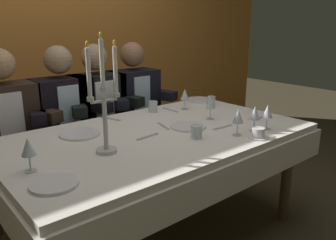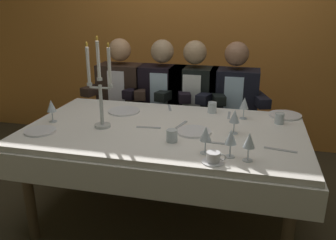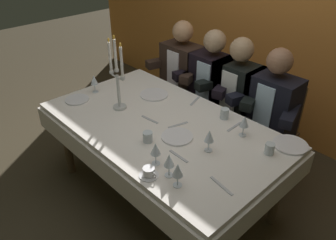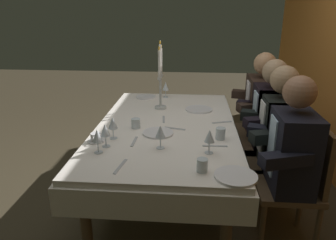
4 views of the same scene
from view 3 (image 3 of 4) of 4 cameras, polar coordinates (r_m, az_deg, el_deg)
The scene contains 28 objects.
ground_plane at distance 3.05m, azimuth -0.92°, elevation -12.43°, with size 12.00×12.00×0.00m, color #413826.
back_wall at distance 3.61m, azimuth 19.73°, elevation 17.58°, with size 6.00×0.12×2.70m, color orange.
dining_table at distance 2.66m, azimuth -1.03°, elevation -2.77°, with size 1.94×1.14×0.74m.
candelabra at distance 2.71m, azimuth -8.59°, elevation 6.80°, with size 0.19×0.11×0.62m.
dinner_plate_0 at distance 3.02m, azimuth -15.23°, elevation 3.37°, with size 0.21×0.21×0.01m, color white.
dinner_plate_1 at distance 3.00m, azimuth -2.40°, elevation 4.34°, with size 0.25×0.25×0.01m, color white.
dinner_plate_2 at distance 2.50m, azimuth 20.09°, elevation -3.98°, with size 0.24×0.24×0.01m, color white.
dinner_plate_3 at distance 2.43m, azimuth 1.58°, elevation -2.84°, with size 0.23×0.23×0.01m, color white.
wine_glass_0 at distance 1.96m, azimuth 1.68°, elevation -8.55°, with size 0.07×0.07×0.16m.
wine_glass_1 at distance 3.08m, azimuth -12.47°, elevation 6.59°, with size 0.07×0.07×0.16m.
wine_glass_2 at distance 2.46m, azimuth 12.85°, elevation -0.33°, with size 0.07×0.07×0.16m.
wine_glass_3 at distance 2.03m, azimuth 0.19°, elevation -6.92°, with size 0.07×0.07×0.16m.
wine_glass_4 at distance 2.26m, azimuth 7.07°, elevation -2.80°, with size 0.07×0.07×0.16m.
wine_glass_5 at distance 2.13m, azimuth -2.13°, elevation -5.01°, with size 0.07×0.07×0.16m.
water_tumbler_0 at distance 2.67m, azimuth 9.61°, elevation 1.08°, with size 0.07×0.07×0.08m, color silver.
water_tumbler_1 at distance 2.38m, azimuth -3.45°, elevation -2.88°, with size 0.07×0.07×0.08m, color silver.
water_tumbler_2 at distance 2.36m, azimuth 16.89°, elevation -4.68°, with size 0.06×0.06×0.08m, color silver.
coffee_cup_0 at distance 2.09m, azimuth -3.26°, elevation -8.90°, with size 0.13×0.12×0.06m.
spoon_0 at distance 2.60m, azimuth 11.23°, elevation -1.13°, with size 0.17×0.02×0.01m, color #B7B7BC.
fork_1 at distance 2.57m, azimuth 1.72°, elevation -0.84°, with size 0.17×0.02×0.01m, color #B7B7BC.
fork_2 at distance 2.64m, azimuth -3.12°, elevation 0.09°, with size 0.17×0.02×0.01m, color #B7B7BC.
fork_3 at distance 2.91m, azimuth 4.60°, elevation 3.26°, with size 0.17×0.02×0.01m, color #B7B7BC.
knife_4 at distance 2.06m, azimuth 9.07°, elevation -10.98°, with size 0.19×0.02×0.01m, color #B7B7BC.
spoon_5 at distance 2.25m, azimuth 1.81°, elevation -6.16°, with size 0.17×0.02×0.01m, color #B7B7BC.
seated_diner_0 at distance 3.56m, azimuth 2.47°, elevation 8.69°, with size 0.63×0.48×1.24m.
seated_diner_1 at distance 3.31m, azimuth 7.53°, elevation 6.61°, with size 0.63×0.48×1.24m.
seated_diner_2 at distance 3.15m, azimuth 11.69°, elevation 4.85°, with size 0.63×0.48×1.24m.
seated_diner_3 at distance 2.99m, azimuth 17.27°, elevation 2.44°, with size 0.63×0.48×1.24m.
Camera 3 is at (1.63, -1.47, 2.13)m, focal length 35.82 mm.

